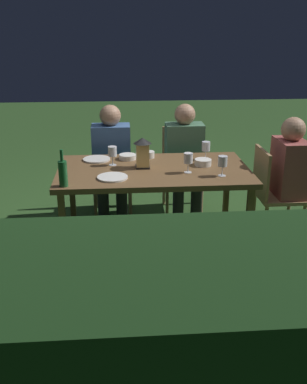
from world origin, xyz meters
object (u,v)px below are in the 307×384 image
plate_a (97,159)px  chair_side_left_a (182,164)px  person_in_blue (111,157)px  bowl_salad (148,154)px  lantern_centerpiece (143,151)px  dining_table (154,174)px  wine_glass_d (206,147)px  bowl_bread (203,162)px  green_bottle_on_table (63,173)px  person_in_green (185,156)px  wine_glass_a (188,159)px  chair_side_left_b (112,166)px  plate_b (112,177)px  wine_glass_c (223,162)px  person_in_rust (295,174)px  chair_head_near (272,191)px  bowl_olives (128,157)px  wine_glass_b (112,152)px

plate_a → chair_side_left_a: bearing=-146.8°
person_in_blue → bowl_salad: size_ratio=10.04×
lantern_centerpiece → dining_table: bearing=160.4°
dining_table → wine_glass_d: bearing=-155.1°
chair_side_left_a → bowl_bread: 0.85m
bowl_salad → green_bottle_on_table: bearing=46.4°
bowl_salad → person_in_green: bearing=-140.2°
wine_glass_a → bowl_bread: wine_glass_a is taller
chair_side_left_b → wine_glass_d: (-0.87, 0.63, 0.35)m
green_bottle_on_table → plate_b: 0.42m
person_in_green → wine_glass_c: 0.95m
wine_glass_a → plate_a: bearing=-28.8°
person_in_rust → wine_glass_a: size_ratio=6.80×
dining_table → wine_glass_d: 0.57m
chair_side_left_b → wine_glass_a: (-0.65, 1.00, 0.35)m
chair_side_left_a → wine_glass_d: bearing=101.2°
wine_glass_d → plate_a: 1.00m
chair_head_near → bowl_olives: size_ratio=5.56×
person_in_blue → lantern_centerpiece: 0.73m
dining_table → bowl_olives: 0.38m
wine_glass_a → chair_side_left_a: bearing=-95.2°
chair_side_left_a → wine_glass_b: 1.09m
person_in_blue → plate_a: 0.41m
dining_table → person_in_green: size_ratio=1.43×
plate_b → bowl_salad: size_ratio=2.16×
wine_glass_d → person_in_rust: bearing=163.4°
person_in_blue → green_bottle_on_table: 1.14m
lantern_centerpiece → wine_glass_c: (-0.64, 0.28, -0.03)m
wine_glass_b → bowl_salad: wine_glass_b is taller
wine_glass_a → plate_b: size_ratio=0.68×
chair_head_near → wine_glass_b: wine_glass_b is taller
wine_glass_b → wine_glass_d: bearing=-172.9°
person_in_rust → plate_a: size_ratio=4.65×
plate_a → plate_b: same height
person_in_blue → wine_glass_c: 1.31m
chair_head_near → bowl_bread: chair_head_near is taller
dining_table → wine_glass_b: (0.35, -0.12, 0.17)m
person_in_green → bowl_olives: person_in_green is taller
chair_side_left_a → plate_b: chair_side_left_a is taller
dining_table → lantern_centerpiece: lantern_centerpiece is taller
dining_table → wine_glass_a: 0.35m
chair_side_left_a → person_in_green: size_ratio=0.76×
wine_glass_d → plate_a: (0.99, -0.06, -0.11)m
person_in_rust → wine_glass_d: size_ratio=6.80×
person_in_blue → wine_glass_a: person_in_blue is taller
chair_head_near → chair_side_left_a: (0.70, -0.86, 0.00)m
bowl_salad → bowl_bread: bearing=148.4°
chair_head_near → chair_side_left_a: 1.11m
chair_head_near → lantern_centerpiece: size_ratio=3.28×
bowl_bread → chair_head_near: bearing=174.9°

